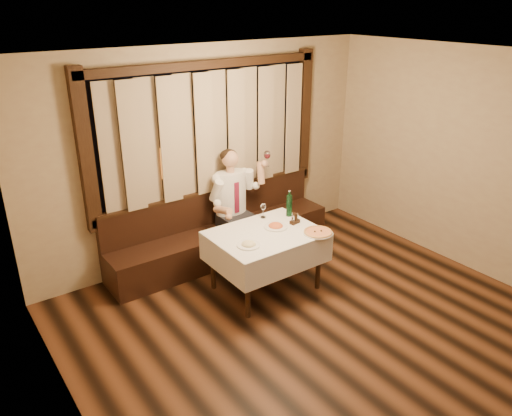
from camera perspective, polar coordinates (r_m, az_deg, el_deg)
room at (r=5.06m, az=6.13°, el=1.87°), size 5.01×6.01×2.81m
banquette at (r=6.83m, az=-4.03°, el=-3.14°), size 3.20×0.61×0.94m
dining_table at (r=5.91m, az=1.13°, el=-3.73°), size 1.27×0.97×0.76m
pizza at (r=5.88m, az=7.10°, el=-2.77°), size 0.35×0.35×0.04m
pasta_red at (r=5.98m, az=2.27°, el=-1.89°), size 0.28×0.28×0.10m
pasta_cream at (r=5.55m, az=-0.86°, el=-4.00°), size 0.26×0.26×0.09m
green_bottle at (r=6.27m, az=3.82°, el=0.34°), size 0.07×0.07×0.34m
table_wine_glass at (r=6.20m, az=0.83°, el=0.08°), size 0.07×0.07×0.19m
cruet_caddy at (r=6.10m, az=4.47°, el=-1.34°), size 0.14×0.08×0.14m
seated_man at (r=6.62m, az=-2.46°, el=1.22°), size 0.84×0.63×1.49m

